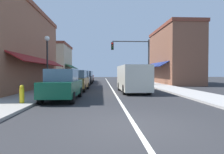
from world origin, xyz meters
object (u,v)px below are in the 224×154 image
at_px(parked_car_far_left, 86,77).
at_px(parked_car_third_left, 81,79).
at_px(parked_car_distant_left, 88,77).
at_px(street_lamp_left_near, 47,54).
at_px(traffic_signal_mast_arm, 136,54).
at_px(parked_car_second_left, 77,81).
at_px(parked_car_nearest_left, 63,85).
at_px(fire_hydrant, 22,94).
at_px(van_in_lane, 133,78).

bearing_deg(parked_car_far_left, parked_car_third_left, -89.57).
height_order(parked_car_distant_left, street_lamp_left_near, street_lamp_left_near).
bearing_deg(traffic_signal_mast_arm, parked_car_second_left, -133.53).
height_order(parked_car_nearest_left, parked_car_far_left, same).
xyz_separation_m(street_lamp_left_near, fire_hydrant, (0.09, -4.63, -2.33)).
distance_m(parked_car_distant_left, fire_hydrant, 21.88).
bearing_deg(street_lamp_left_near, parked_car_far_left, 81.72).
bearing_deg(parked_car_second_left, parked_car_distant_left, 92.02).
bearing_deg(parked_car_second_left, street_lamp_left_near, -124.02).
relative_size(parked_car_nearest_left, parked_car_third_left, 1.00).
bearing_deg(traffic_signal_mast_arm, parked_car_far_left, 154.55).
height_order(parked_car_nearest_left, parked_car_distant_left, same).
bearing_deg(fire_hydrant, van_in_lane, 41.98).
distance_m(parked_car_second_left, parked_car_far_left, 9.64).
xyz_separation_m(traffic_signal_mast_arm, street_lamp_left_near, (-8.08, -9.13, -0.93)).
relative_size(parked_car_second_left, parked_car_distant_left, 1.00).
distance_m(parked_car_nearest_left, parked_car_far_left, 15.15).
bearing_deg(parked_car_nearest_left, parked_car_distant_left, 91.48).
bearing_deg(parked_car_third_left, parked_car_distant_left, 89.09).
xyz_separation_m(parked_car_nearest_left, parked_car_far_left, (0.06, 15.15, 0.00)).
bearing_deg(street_lamp_left_near, parked_car_distant_left, 84.55).
xyz_separation_m(van_in_lane, traffic_signal_mast_arm, (1.71, 8.11, 2.67)).
bearing_deg(parked_car_far_left, van_in_lane, -66.57).
bearing_deg(parked_car_third_left, van_in_lane, -52.33).
height_order(parked_car_second_left, traffic_signal_mast_arm, traffic_signal_mast_arm).
xyz_separation_m(parked_car_second_left, street_lamp_left_near, (-1.78, -2.50, 2.01)).
bearing_deg(parked_car_far_left, street_lamp_left_near, -97.39).
distance_m(traffic_signal_mast_arm, fire_hydrant, 16.24).
distance_m(parked_car_far_left, parked_car_distant_left, 5.06).
bearing_deg(fire_hydrant, street_lamp_left_near, 91.18).
xyz_separation_m(parked_car_far_left, fire_hydrant, (-1.67, -16.77, -0.33)).
xyz_separation_m(parked_car_distant_left, van_in_lane, (4.74, -16.17, 0.27)).
xyz_separation_m(parked_car_second_left, parked_car_far_left, (-0.02, 9.64, 0.00)).
bearing_deg(van_in_lane, parked_car_distant_left, 104.99).
bearing_deg(parked_car_third_left, parked_car_nearest_left, -91.48).
relative_size(van_in_lane, fire_hydrant, 6.00).
bearing_deg(street_lamp_left_near, parked_car_second_left, 54.51).
relative_size(van_in_lane, traffic_signal_mast_arm, 0.93).
bearing_deg(parked_car_distant_left, parked_car_third_left, -88.26).
distance_m(parked_car_nearest_left, traffic_signal_mast_arm, 14.03).
relative_size(parked_car_distant_left, traffic_signal_mast_arm, 0.74).
xyz_separation_m(parked_car_nearest_left, traffic_signal_mast_arm, (6.38, 12.15, 2.94)).
bearing_deg(street_lamp_left_near, fire_hydrant, -88.82).
distance_m(parked_car_third_left, fire_hydrant, 11.51).
relative_size(parked_car_second_left, parked_car_far_left, 1.00).
bearing_deg(parked_car_distant_left, fire_hydrant, -92.77).
bearing_deg(parked_car_distant_left, parked_car_far_left, -87.28).
height_order(parked_car_second_left, van_in_lane, van_in_lane).
bearing_deg(parked_car_third_left, traffic_signal_mast_arm, 19.05).
relative_size(parked_car_third_left, van_in_lane, 0.79).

